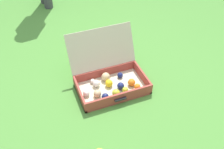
% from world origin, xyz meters
% --- Properties ---
extents(ground_plane, '(16.00, 16.00, 0.00)m').
position_xyz_m(ground_plane, '(0.00, 0.00, 0.00)').
color(ground_plane, '#4C8C38').
extents(open_suitcase, '(0.65, 0.58, 0.47)m').
position_xyz_m(open_suitcase, '(-0.03, 0.03, 0.10)').
color(open_suitcase, beige).
rests_on(open_suitcase, ground).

